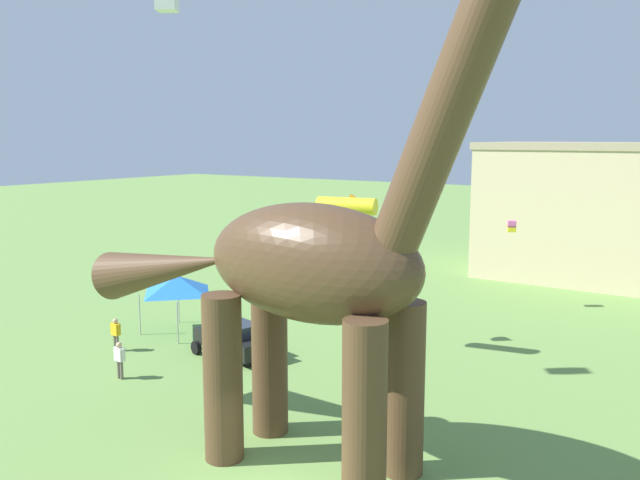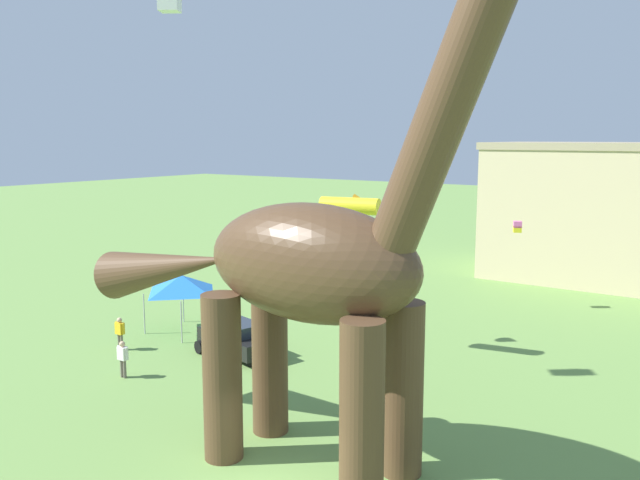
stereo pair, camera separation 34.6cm
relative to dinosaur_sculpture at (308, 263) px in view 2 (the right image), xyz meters
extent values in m
cylinder|color=#513823|center=(2.60, 1.16, -3.69)|extent=(1.22, 1.22, 5.25)
cylinder|color=#513823|center=(2.60, -1.16, -3.69)|extent=(1.22, 1.22, 5.25)
cylinder|color=#513823|center=(-2.43, 1.16, -3.69)|extent=(1.22, 1.22, 5.25)
cylinder|color=#513823|center=(-2.43, -1.16, -3.69)|extent=(1.22, 1.22, 5.25)
ellipsoid|color=#513823|center=(0.09, 0.00, 0.00)|extent=(7.19, 3.10, 3.54)
cylinder|color=#513823|center=(4.75, 0.00, 5.67)|extent=(5.17, 1.33, 10.24)
cone|color=#513823|center=(-5.95, 0.00, -0.81)|extent=(6.32, 1.77, 3.00)
cube|color=black|center=(-8.79, 6.58, -5.65)|extent=(4.52, 2.79, 0.72)
cube|color=#232B35|center=(-8.79, 6.58, -5.03)|extent=(2.59, 2.09, 0.52)
cylinder|color=black|center=(-7.24, 7.47, -6.01)|extent=(0.66, 0.37, 0.62)
cylinder|color=black|center=(-7.24, 5.69, -6.01)|extent=(0.66, 0.37, 0.62)
cylinder|color=black|center=(-10.35, 7.47, -6.01)|extent=(0.66, 0.37, 0.62)
cylinder|color=black|center=(-10.35, 5.69, -6.01)|extent=(0.66, 0.37, 0.62)
cylinder|color=#6B6056|center=(-10.81, 1.61, -5.92)|extent=(0.13, 0.13, 0.78)
cylinder|color=#6B6056|center=(-10.62, 1.61, -5.92)|extent=(0.13, 0.13, 0.78)
cube|color=silver|center=(-10.71, 1.61, -5.26)|extent=(0.42, 0.26, 0.55)
sphere|color=tan|center=(-10.71, 1.61, -4.86)|extent=(0.24, 0.24, 0.24)
cylinder|color=silver|center=(-10.96, 1.61, -5.23)|extent=(0.10, 0.10, 0.53)
cylinder|color=silver|center=(-10.47, 1.61, -5.23)|extent=(0.10, 0.10, 0.53)
cylinder|color=#6B6056|center=(-13.88, 3.92, -5.92)|extent=(0.13, 0.13, 0.78)
cylinder|color=#6B6056|center=(-13.69, 3.92, -5.92)|extent=(0.13, 0.13, 0.78)
cube|color=yellow|center=(-13.79, 3.92, -5.26)|extent=(0.42, 0.26, 0.55)
sphere|color=tan|center=(-13.79, 3.92, -4.86)|extent=(0.24, 0.24, 0.24)
cylinder|color=yellow|center=(-14.03, 3.92, -5.23)|extent=(0.10, 0.10, 0.53)
cylinder|color=yellow|center=(-13.54, 3.92, -5.23)|extent=(0.10, 0.10, 0.53)
cylinder|color=#B2B2B7|center=(-12.20, 9.04, -5.27)|extent=(0.06, 0.06, 2.10)
cylinder|color=#B2B2B7|center=(-12.20, 6.34, -5.27)|extent=(0.06, 0.06, 2.10)
cylinder|color=#B2B2B7|center=(-14.90, 9.04, -5.27)|extent=(0.06, 0.06, 2.10)
cylinder|color=#B2B2B7|center=(-14.90, 6.34, -5.27)|extent=(0.06, 0.06, 2.10)
pyramid|color=#287AE5|center=(-13.55, 7.69, -3.77)|extent=(3.15, 3.15, 0.90)
cube|color=white|center=(-8.13, 2.47, 8.59)|extent=(1.02, 1.02, 0.60)
cube|color=pink|center=(-1.04, 22.03, -1.31)|extent=(0.60, 0.60, 0.36)
cube|color=yellow|center=(-1.04, 22.03, -1.59)|extent=(0.60, 0.60, 0.36)
cylinder|color=yellow|center=(-4.63, 9.62, 0.60)|extent=(2.83, 1.28, 0.77)
cone|color=orange|center=(-4.92, 11.10, 0.60)|extent=(0.83, 0.92, 0.80)
cube|color=#CCB78E|center=(1.76, 33.54, -1.76)|extent=(16.05, 9.10, 9.11)
cube|color=tan|center=(1.76, 33.54, 3.04)|extent=(16.37, 9.28, 0.50)
camera|label=1|loc=(10.97, -15.76, 3.65)|focal=37.35mm
camera|label=2|loc=(11.26, -15.56, 3.65)|focal=37.35mm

